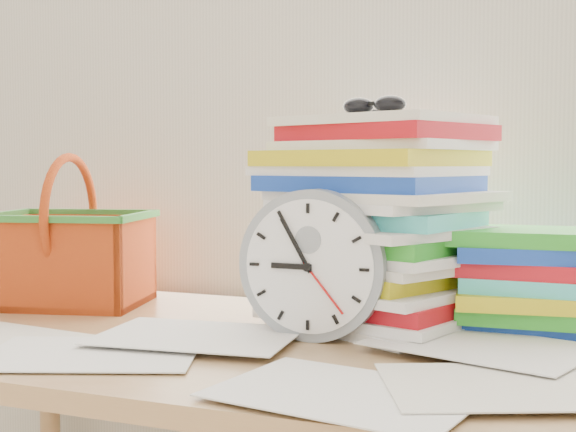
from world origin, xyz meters
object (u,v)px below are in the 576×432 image
at_px(desk, 259,386).
at_px(basket, 71,231).
at_px(clock, 314,265).
at_px(paper_stack, 376,222).
at_px(book_stack, 538,282).

xyz_separation_m(desk, basket, (-0.47, 0.14, 0.22)).
distance_m(clock, basket, 0.56).
height_order(paper_stack, basket, paper_stack).
bearing_deg(clock, paper_stack, 69.11).
height_order(paper_stack, clock, paper_stack).
distance_m(clock, book_stack, 0.37).
xyz_separation_m(clock, book_stack, (0.32, 0.17, -0.03)).
bearing_deg(basket, paper_stack, -10.85).
distance_m(desk, clock, 0.21).
relative_size(desk, basket, 4.87).
xyz_separation_m(desk, paper_stack, (0.14, 0.18, 0.25)).
relative_size(desk, paper_stack, 3.95).
bearing_deg(clock, basket, 168.12).
xyz_separation_m(desk, clock, (0.08, 0.03, 0.19)).
bearing_deg(basket, book_stack, -10.26).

